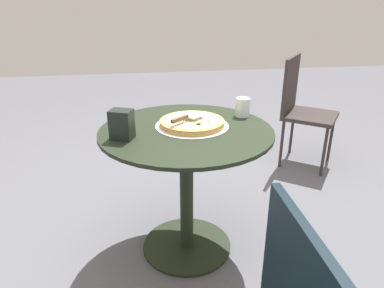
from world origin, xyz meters
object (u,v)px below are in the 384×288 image
object	(u,v)px
drinking_cup	(243,107)
patio_chair_far	(302,105)
pizza_server	(186,117)
pizza_on_tray	(192,123)
patio_table	(186,167)
napkin_dispenser	(122,124)

from	to	relation	value
drinking_cup	patio_chair_far	world-z (taller)	patio_chair_far
pizza_server	patio_chair_far	bearing A→B (deg)	131.34
drinking_cup	patio_chair_far	xyz separation A→B (m)	(-0.81, 0.75, -0.26)
pizza_on_tray	drinking_cup	world-z (taller)	drinking_cup
pizza_on_tray	pizza_server	distance (m)	0.05
drinking_cup	pizza_on_tray	bearing A→B (deg)	-68.72
pizza_server	pizza_on_tray	bearing A→B (deg)	122.58
drinking_cup	patio_chair_far	distance (m)	1.13
pizza_on_tray	patio_chair_far	world-z (taller)	patio_chair_far
drinking_cup	patio_table	bearing A→B (deg)	-65.19
patio_chair_far	patio_table	bearing A→B (deg)	-48.24
patio_chair_far	pizza_on_tray	bearing A→B (deg)	-48.44
pizza_server	napkin_dispenser	xyz separation A→B (m)	(0.10, -0.31, 0.01)
pizza_on_tray	drinking_cup	xyz separation A→B (m)	(-0.11, 0.29, 0.03)
pizza_on_tray	patio_chair_far	distance (m)	1.41
patio_table	drinking_cup	xyz separation A→B (m)	(-0.15, 0.33, 0.26)
pizza_server	drinking_cup	size ratio (longest dim) A/B	1.90
pizza_on_tray	napkin_dispenser	xyz separation A→B (m)	(0.12, -0.34, 0.05)
napkin_dispenser	patio_table	bearing A→B (deg)	-143.46
pizza_on_tray	drinking_cup	size ratio (longest dim) A/B	3.69
patio_table	pizza_on_tray	bearing A→B (deg)	136.92
pizza_on_tray	napkin_dispenser	world-z (taller)	napkin_dispenser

